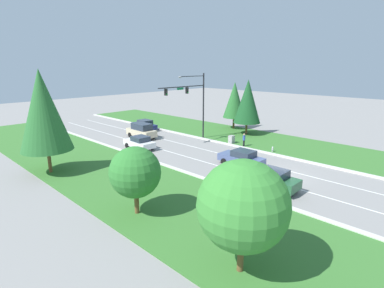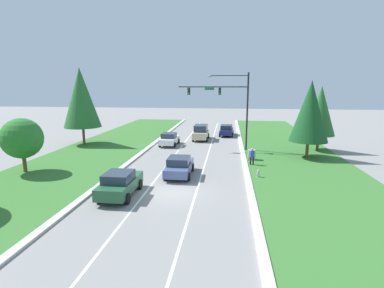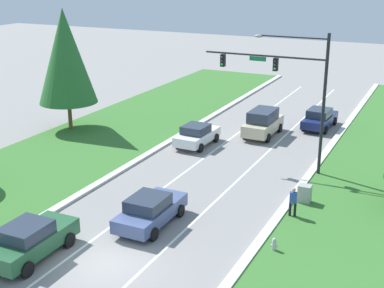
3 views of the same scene
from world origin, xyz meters
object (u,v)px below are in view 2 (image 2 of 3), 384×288
(navy_sedan, at_px, (226,130))
(conifer_mid_left_tree, at_px, (81,98))
(pedestrian, at_px, (252,156))
(slate_blue_sedan, at_px, (179,166))
(conifer_far_right_tree, at_px, (310,111))
(forest_sedan, at_px, (120,184))
(white_sedan, at_px, (169,139))
(champagne_suv, at_px, (201,132))
(utility_cabinet, at_px, (252,155))
(oak_far_left_tree, at_px, (22,138))
(traffic_signal_mast, at_px, (229,100))
(conifer_near_right_tree, at_px, (320,111))
(fire_hydrant, at_px, (258,174))

(navy_sedan, relative_size, conifer_mid_left_tree, 0.49)
(pedestrian, bearing_deg, slate_blue_sedan, 17.31)
(pedestrian, xyz_separation_m, conifer_far_right_tree, (5.95, 3.67, 3.99))
(forest_sedan, bearing_deg, conifer_mid_left_tree, 122.72)
(white_sedan, bearing_deg, forest_sedan, -88.09)
(champagne_suv, xyz_separation_m, utility_cabinet, (6.23, -11.10, -0.53))
(conifer_far_right_tree, bearing_deg, forest_sedan, -140.30)
(champagne_suv, height_order, oak_far_left_tree, oak_far_left_tree)
(traffic_signal_mast, distance_m, slate_blue_sedan, 12.61)
(champagne_suv, xyz_separation_m, oak_far_left_tree, (-13.83, -17.97, 1.98))
(slate_blue_sedan, xyz_separation_m, pedestrian, (6.36, 4.08, 0.11))
(navy_sedan, height_order, white_sedan, navy_sedan)
(conifer_near_right_tree, relative_size, conifer_far_right_tree, 0.93)
(conifer_mid_left_tree, bearing_deg, slate_blue_sedan, -39.52)
(slate_blue_sedan, height_order, conifer_near_right_tree, conifer_near_right_tree)
(champagne_suv, relative_size, navy_sedan, 1.01)
(champagne_suv, relative_size, pedestrian, 2.86)
(conifer_far_right_tree, bearing_deg, utility_cabinet, -164.25)
(traffic_signal_mast, xyz_separation_m, navy_sedan, (-0.22, 10.40, -5.10))
(traffic_signal_mast, xyz_separation_m, forest_sedan, (-7.29, -16.02, -5.04))
(slate_blue_sedan, distance_m, oak_far_left_tree, 13.79)
(traffic_signal_mast, xyz_separation_m, white_sedan, (-7.38, 1.91, -5.11))
(forest_sedan, xyz_separation_m, slate_blue_sedan, (3.29, 5.20, -0.06))
(champagne_suv, relative_size, utility_cabinet, 4.45)
(traffic_signal_mast, bearing_deg, pedestrian, -70.72)
(traffic_signal_mast, xyz_separation_m, pedestrian, (2.36, -6.74, -4.99))
(traffic_signal_mast, relative_size, conifer_near_right_tree, 1.20)
(traffic_signal_mast, distance_m, utility_cabinet, 7.58)
(champagne_suv, relative_size, forest_sedan, 1.03)
(forest_sedan, xyz_separation_m, oak_far_left_tree, (-10.30, 4.43, 2.16))
(traffic_signal_mast, relative_size, forest_sedan, 1.92)
(forest_sedan, distance_m, slate_blue_sedan, 6.15)
(utility_cabinet, height_order, pedestrian, pedestrian)
(utility_cabinet, distance_m, pedestrian, 2.06)
(white_sedan, bearing_deg, slate_blue_sedan, -73.52)
(utility_cabinet, distance_m, conifer_near_right_tree, 10.53)
(fire_hydrant, bearing_deg, conifer_mid_left_tree, 150.80)
(conifer_mid_left_tree, bearing_deg, traffic_signal_mast, -3.42)
(champagne_suv, xyz_separation_m, navy_sedan, (3.54, 4.02, -0.24))
(traffic_signal_mast, xyz_separation_m, conifer_far_right_tree, (8.31, -3.08, -1.00))
(white_sedan, relative_size, conifer_mid_left_tree, 0.45)
(conifer_near_right_tree, bearing_deg, conifer_far_right_tree, -118.75)
(traffic_signal_mast, xyz_separation_m, conifer_near_right_tree, (10.44, 0.81, -1.26))
(forest_sedan, relative_size, utility_cabinet, 4.30)
(champagne_suv, bearing_deg, forest_sedan, -98.48)
(fire_hydrant, xyz_separation_m, conifer_near_right_tree, (7.85, 11.47, 4.32))
(champagne_suv, height_order, white_sedan, champagne_suv)
(champagne_suv, distance_m, conifer_mid_left_tree, 16.38)
(navy_sedan, height_order, oak_far_left_tree, oak_far_left_tree)
(champagne_suv, bearing_deg, slate_blue_sedan, -90.33)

